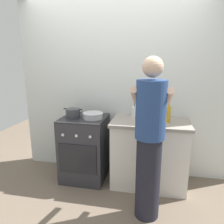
# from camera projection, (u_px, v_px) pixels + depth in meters

# --- Properties ---
(ground) EXTENTS (6.00, 6.00, 0.00)m
(ground) POSITION_uv_depth(u_px,v_px,m) (107.00, 184.00, 2.90)
(ground) COLOR #6B5B4C
(back_wall) EXTENTS (3.20, 0.10, 2.50)m
(back_wall) POSITION_uv_depth(u_px,v_px,m) (127.00, 90.00, 3.04)
(back_wall) COLOR silver
(back_wall) RESTS_ON ground
(countertop) EXTENTS (1.00, 0.60, 0.90)m
(countertop) POSITION_uv_depth(u_px,v_px,m) (149.00, 153.00, 2.83)
(countertop) COLOR silver
(countertop) RESTS_ON ground
(stove_range) EXTENTS (0.60, 0.62, 0.90)m
(stove_range) POSITION_uv_depth(u_px,v_px,m) (85.00, 148.00, 3.00)
(stove_range) COLOR #2D2D33
(stove_range) RESTS_ON ground
(pot) EXTENTS (0.26, 0.19, 0.12)m
(pot) POSITION_uv_depth(u_px,v_px,m) (73.00, 113.00, 2.87)
(pot) COLOR #38383D
(pot) RESTS_ON stove_range
(mixing_bowl) EXTENTS (0.28, 0.28, 0.08)m
(mixing_bowl) POSITION_uv_depth(u_px,v_px,m) (93.00, 115.00, 2.82)
(mixing_bowl) COLOR #B7B7BC
(mixing_bowl) RESTS_ON stove_range
(utensil_crock) EXTENTS (0.10, 0.10, 0.33)m
(utensil_crock) POSITION_uv_depth(u_px,v_px,m) (135.00, 109.00, 2.91)
(utensil_crock) COLOR silver
(utensil_crock) RESTS_ON countertop
(spice_bottle) EXTENTS (0.04, 0.04, 0.08)m
(spice_bottle) POSITION_uv_depth(u_px,v_px,m) (158.00, 118.00, 2.73)
(spice_bottle) COLOR silver
(spice_bottle) RESTS_ON countertop
(oil_bottle) EXTENTS (0.06, 0.06, 0.25)m
(oil_bottle) POSITION_uv_depth(u_px,v_px,m) (168.00, 114.00, 2.64)
(oil_bottle) COLOR gold
(oil_bottle) RESTS_ON countertop
(person) EXTENTS (0.41, 0.50, 1.70)m
(person) POSITION_uv_depth(u_px,v_px,m) (149.00, 141.00, 2.14)
(person) COLOR black
(person) RESTS_ON ground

